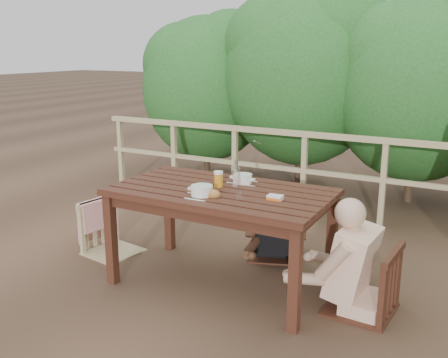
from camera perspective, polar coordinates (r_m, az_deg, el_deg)
The scene contains 16 objects.
ground at distance 4.41m, azimuth -0.31°, elevation -11.52°, with size 60.00×60.00×0.00m, color brown.
table at distance 4.25m, azimuth -0.32°, elevation -6.61°, with size 1.75×0.99×0.81m, color #371B11.
chair_left at distance 4.96m, azimuth -12.55°, elevation -2.99°, with size 0.47×0.47×0.95m, color tan.
chair_far at distance 4.81m, azimuth 5.95°, elevation -2.78°, with size 0.51×0.51×1.03m, color #371B11.
chair_right at distance 3.92m, azimuth 15.46°, elevation -7.54°, with size 0.50×0.50×1.00m, color #371B11.
woman at distance 4.78m, azimuth 6.08°, elevation -1.08°, with size 0.53×0.65×1.32m, color black, non-canonical shape.
diner_right at distance 3.85m, azimuth 16.11°, elevation -4.67°, with size 0.57×0.71×1.43m, color beige, non-canonical shape.
railing at distance 5.97m, azimuth 8.92°, elevation 0.49°, with size 5.60×0.10×1.01m, color tan.
hedge_row at distance 6.84m, azimuth 16.14°, elevation 13.69°, with size 6.60×1.60×3.80m, color #21511F, non-canonical shape.
soup_near at distance 3.94m, azimuth -2.50°, elevation -1.40°, with size 0.29×0.29×0.10m, color white.
soup_far at distance 4.30m, azimuth 2.09°, elevation -0.04°, with size 0.27×0.27×0.09m, color white.
bread_roll at distance 3.90m, azimuth -1.28°, elevation -1.70°, with size 0.13×0.10×0.07m, color #A06E39.
beer_glass at distance 4.17m, azimuth -0.62°, elevation -0.12°, with size 0.08×0.08×0.15m, color gold.
bottle at distance 4.11m, azimuth 1.37°, elevation 0.45°, with size 0.06×0.06×0.26m, color silver.
tumbler at distance 3.84m, azimuth 1.62°, elevation -1.96°, with size 0.06×0.06×0.08m, color white.
butter_tub at distance 3.85m, azimuth 5.75°, elevation -2.18°, with size 0.12×0.08×0.05m, color white.
Camera 1 is at (1.90, -3.48, 1.95)m, focal length 40.81 mm.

